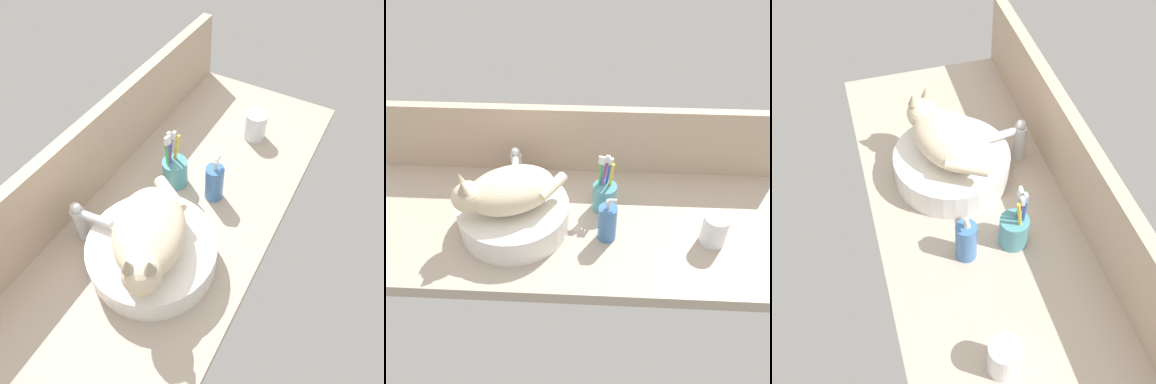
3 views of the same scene
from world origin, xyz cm
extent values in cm
cube|color=#B2A08E|center=(0.00, 0.00, -2.00)|extent=(135.39, 55.09, 4.00)
cube|color=tan|center=(0.00, 25.75, 11.67)|extent=(135.39, 3.60, 23.33)
cylinder|color=white|center=(-17.17, -3.44, 4.16)|extent=(32.05, 32.05, 8.33)
ellipsoid|color=beige|center=(-17.17, -3.44, 13.83)|extent=(29.92, 26.25, 11.00)
sphere|color=beige|center=(-27.83, -8.65, 15.33)|extent=(8.80, 8.80, 8.80)
cone|color=tan|center=(-27.77, -11.06, 20.73)|extent=(2.80, 2.80, 3.20)
cone|color=tan|center=(-29.70, -7.11, 20.73)|extent=(2.80, 2.80, 3.20)
cylinder|color=beige|center=(-5.94, -2.21, 14.33)|extent=(8.21, 11.15, 3.20)
cylinder|color=silver|center=(-19.53, 17.09, 5.50)|extent=(3.60, 3.60, 11.00)
cylinder|color=silver|center=(-18.96, 12.12, 10.40)|extent=(3.33, 10.19, 2.20)
sphere|color=silver|center=(-19.53, 17.09, 12.20)|extent=(2.80, 2.80, 2.80)
cylinder|color=#3F72B2|center=(9.82, -6.93, 5.71)|extent=(5.29, 5.29, 11.42)
cylinder|color=silver|center=(9.82, -6.93, 12.82)|extent=(1.20, 1.20, 2.80)
cylinder|color=silver|center=(11.02, -6.93, 14.22)|extent=(2.20, 1.00, 1.00)
cylinder|color=teal|center=(9.05, 5.62, 4.36)|extent=(7.41, 7.41, 8.71)
cylinder|color=yellow|center=(10.49, 6.40, 8.90)|extent=(2.22, 3.34, 16.97)
cube|color=white|center=(10.49, 6.40, 17.40)|extent=(1.39, 1.14, 2.58)
cylinder|color=blue|center=(9.48, 7.45, 8.90)|extent=(3.27, 1.47, 16.98)
cube|color=white|center=(9.48, 7.45, 17.40)|extent=(1.53, 0.88, 2.57)
cylinder|color=green|center=(7.45, 6.87, 8.90)|extent=(1.91, 2.18, 17.04)
cube|color=white|center=(7.45, 6.87, 17.40)|extent=(1.34, 0.98, 2.52)
cylinder|color=purple|center=(8.18, 6.56, 8.90)|extent=(3.53, 3.31, 16.89)
cube|color=white|center=(8.18, 6.56, 17.40)|extent=(1.57, 1.13, 2.65)
cylinder|color=white|center=(39.85, -7.09, 4.72)|extent=(7.20, 7.20, 9.43)
cylinder|color=silver|center=(39.85, -7.09, 2.19)|extent=(6.33, 6.33, 4.37)
camera|label=1|loc=(-54.97, -35.62, 85.40)|focal=35.00mm
camera|label=2|loc=(5.94, -92.61, 90.62)|focal=40.00mm
camera|label=3|loc=(82.36, -27.62, 111.62)|focal=50.00mm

